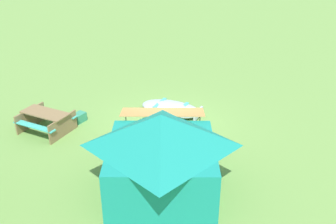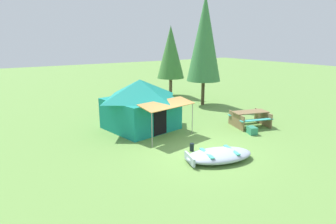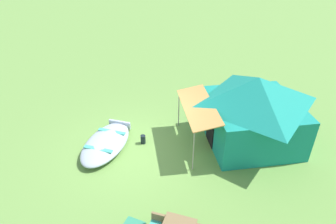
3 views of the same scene
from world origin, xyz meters
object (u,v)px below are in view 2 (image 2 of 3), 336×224
beached_rowboat (219,155)px  picnic_table (250,117)px  canvas_cabin_tent (140,103)px  pine_tree_back_left (171,52)px  cooler_box (252,130)px  fuel_can (192,147)px  pine_tree_back_right (205,38)px

beached_rowboat → picnic_table: bearing=28.5°
canvas_cabin_tent → pine_tree_back_left: bearing=46.4°
beached_rowboat → cooler_box: beached_rowboat is taller
fuel_can → pine_tree_back_right: pine_tree_back_right is taller
picnic_table → cooler_box: size_ratio=4.22×
canvas_cabin_tent → pine_tree_back_left: (5.76, 6.04, 2.02)m
beached_rowboat → cooler_box: 3.57m
pine_tree_back_left → pine_tree_back_right: 3.86m
beached_rowboat → pine_tree_back_left: 12.50m
pine_tree_back_right → fuel_can: bearing=-132.7°
beached_rowboat → fuel_can: 1.26m
picnic_table → pine_tree_back_right: pine_tree_back_right is taller
picnic_table → pine_tree_back_left: (1.01, 8.69, 2.80)m
canvas_cabin_tent → pine_tree_back_right: pine_tree_back_right is taller
cooler_box → fuel_can: size_ratio=1.55×
canvas_cabin_tent → picnic_table: size_ratio=2.12×
beached_rowboat → picnic_table: 4.75m
fuel_can → pine_tree_back_right: bearing=47.3°
fuel_can → pine_tree_back_right: (5.52, 5.99, 4.11)m
fuel_can → cooler_box: bearing=2.1°
picnic_table → fuel_can: 4.58m
cooler_box → beached_rowboat: bearing=-157.7°
canvas_cabin_tent → pine_tree_back_right: bearing=21.6°
canvas_cabin_tent → pine_tree_back_right: (5.83, 2.31, 3.02)m
canvas_cabin_tent → cooler_box: 5.38m
pine_tree_back_left → pine_tree_back_right: size_ratio=0.75×
canvas_cabin_tent → pine_tree_back_left: 8.59m
pine_tree_back_left → picnic_table: bearing=-96.6°
cooler_box → fuel_can: bearing=-177.9°
beached_rowboat → fuel_can: beached_rowboat is taller
fuel_can → pine_tree_back_left: bearing=60.7°
cooler_box → canvas_cabin_tent: bearing=137.6°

